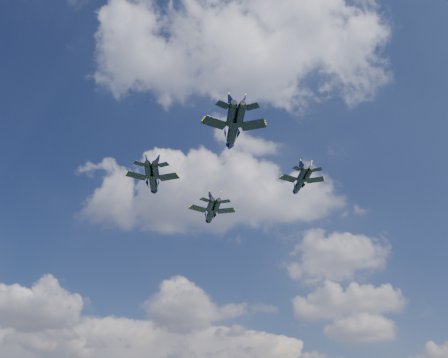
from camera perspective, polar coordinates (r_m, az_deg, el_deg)
jet_lead at (r=123.09m, az=-1.75°, el=-4.53°), size 12.55×17.05×4.02m
jet_left at (r=106.66m, az=-9.23°, el=-0.31°), size 12.49×16.58×3.91m
jet_right at (r=109.29m, az=9.82°, el=-0.59°), size 10.92×14.60×3.44m
jet_slot at (r=90.79m, az=1.11°, el=6.22°), size 13.03×17.36×4.09m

